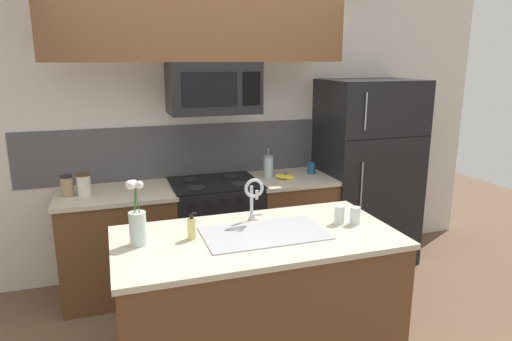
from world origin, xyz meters
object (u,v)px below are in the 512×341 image
refrigerator (365,172)px  spare_glass (355,215)px  french_press (268,166)px  coffee_tin (311,168)px  storage_jar_medium (84,184)px  flower_vase (137,224)px  dish_soap_bottle (192,228)px  banana_bunch (286,177)px  sink_faucet (254,194)px  stove_range (216,231)px  storage_jar_tall (67,186)px  drinking_glass (339,215)px  microwave (213,88)px

refrigerator → spare_glass: refrigerator is taller
french_press → coffee_tin: bearing=-1.3°
storage_jar_medium → flower_vase: 1.20m
dish_soap_bottle → banana_bunch: bearing=46.6°
storage_jar_medium → french_press: size_ratio=0.67×
sink_faucet → refrigerator: bearing=35.1°
spare_glass → french_press: bearing=95.4°
refrigerator → stove_range: bearing=-179.2°
storage_jar_tall → flower_vase: flower_vase is taller
spare_glass → banana_bunch: bearing=90.1°
stove_range → french_press: french_press is taller
stove_range → storage_jar_medium: storage_jar_medium is taller
coffee_tin → flower_vase: 2.09m
refrigerator → drinking_glass: bearing=-127.7°
stove_range → microwave: size_ratio=1.25×
coffee_tin → dish_soap_bottle: (-1.37, -1.24, 0.01)m
sink_faucet → flower_vase: 0.77m
banana_bunch → storage_jar_tall: bearing=178.0°
refrigerator → storage_jar_medium: bearing=-179.1°
banana_bunch → spare_glass: (0.00, -1.21, 0.04)m
microwave → coffee_tin: (0.95, 0.07, -0.77)m
microwave → banana_bunch: (0.64, -0.04, -0.80)m
flower_vase → spare_glass: bearing=-4.0°
stove_range → dish_soap_bottle: 1.36m
spare_glass → flower_vase: flower_vase is taller
spare_glass → sink_faucet: bearing=159.1°
microwave → flower_vase: microwave is taller
refrigerator → dish_soap_bottle: refrigerator is taller
banana_bunch → drinking_glass: size_ratio=1.58×
microwave → storage_jar_tall: microwave is taller
storage_jar_medium → dish_soap_bottle: storage_jar_medium is taller
coffee_tin → flower_vase: (-1.69, -1.23, 0.07)m
microwave → storage_jar_medium: 1.30m
refrigerator → banana_bunch: 0.88m
sink_faucet → dish_soap_bottle: 0.49m
stove_range → dish_soap_bottle: (-0.42, -1.19, 0.52)m
banana_bunch → drinking_glass: bearing=-94.4°
microwave → flower_vase: (-0.74, -1.15, -0.70)m
french_press → dish_soap_bottle: french_press is taller
banana_bunch → flower_vase: size_ratio=0.48×
dish_soap_bottle → stove_range: bearing=70.4°
refrigerator → coffee_tin: size_ratio=16.20×
storage_jar_tall → sink_faucet: 1.60m
storage_jar_tall → banana_bunch: storage_jar_tall is taller
refrigerator → coffee_tin: bearing=177.0°
french_press → flower_vase: flower_vase is taller
refrigerator → french_press: 1.01m
coffee_tin → sink_faucet: bearing=-130.6°
drinking_glass → flower_vase: flower_vase is taller
storage_jar_tall → storage_jar_medium: 0.13m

